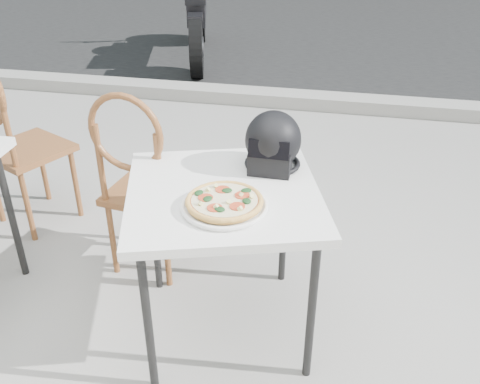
% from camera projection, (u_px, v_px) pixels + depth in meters
% --- Properties ---
extents(ground, '(80.00, 80.00, 0.00)m').
position_uv_depth(ground, '(202.00, 327.00, 2.52)').
color(ground, gray).
rests_on(ground, ground).
extents(street_asphalt, '(30.00, 8.00, 0.00)m').
position_uv_depth(street_asphalt, '(318.00, 16.00, 8.46)').
color(street_asphalt, black).
rests_on(street_asphalt, ground).
extents(curb, '(30.00, 0.25, 0.12)m').
position_uv_depth(curb, '(285.00, 99.00, 5.03)').
color(curb, gray).
rests_on(curb, ground).
extents(cafe_table_main, '(0.97, 0.97, 0.74)m').
position_uv_depth(cafe_table_main, '(224.00, 204.00, 2.19)').
color(cafe_table_main, white).
rests_on(cafe_table_main, ground).
extents(plate, '(0.39, 0.39, 0.02)m').
position_uv_depth(plate, '(225.00, 206.00, 2.03)').
color(plate, white).
rests_on(plate, cafe_table_main).
extents(pizza, '(0.39, 0.39, 0.04)m').
position_uv_depth(pizza, '(224.00, 201.00, 2.02)').
color(pizza, '#DAA44F').
rests_on(pizza, plate).
extents(helmet, '(0.25, 0.26, 0.25)m').
position_uv_depth(helmet, '(273.00, 143.00, 2.29)').
color(helmet, black).
rests_on(helmet, cafe_table_main).
extents(cafe_chair_main, '(0.45, 0.45, 1.03)m').
position_uv_depth(cafe_chair_main, '(141.00, 175.00, 2.62)').
color(cafe_chair_main, brown).
rests_on(cafe_chair_main, ground).
extents(cafe_chair_side, '(0.56, 0.56, 1.09)m').
position_uv_depth(cafe_chair_side, '(11.00, 132.00, 2.99)').
color(cafe_chair_side, brown).
rests_on(cafe_chair_side, ground).
extents(motorcycle, '(0.74, 2.13, 1.08)m').
position_uv_depth(motorcycle, '(198.00, 17.00, 6.21)').
color(motorcycle, black).
rests_on(motorcycle, street_asphalt).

